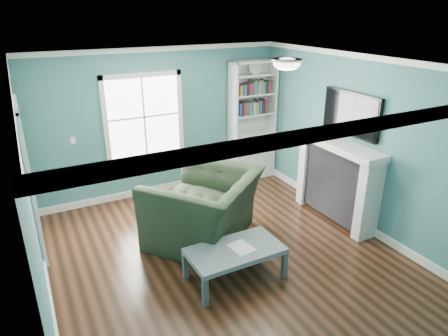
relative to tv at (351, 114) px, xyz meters
name	(u,v)px	position (x,y,z in m)	size (l,w,h in m)	color
floor	(227,258)	(-2.20, -0.20, -1.72)	(5.00, 5.00, 0.00)	black
room_walls	(227,149)	(-2.20, -0.20, -0.14)	(5.00, 5.00, 5.00)	#3B6E78
trim	(227,175)	(-2.20, -0.20, -0.49)	(4.50, 5.00, 2.60)	white
window	(144,117)	(-2.50, 2.29, -0.27)	(1.40, 0.06, 1.50)	white
bookshelf	(252,133)	(-0.43, 2.10, -0.80)	(0.90, 0.35, 2.31)	silver
fireplace	(337,182)	(-0.12, 0.00, -1.09)	(0.44, 1.58, 1.30)	black
tv	(351,114)	(0.00, 0.00, 0.00)	(0.06, 1.10, 0.65)	black
door	(29,180)	(-4.42, 1.20, -0.65)	(0.12, 0.98, 2.17)	silver
ceiling_fixture	(287,63)	(-1.30, -0.10, 0.82)	(0.38, 0.38, 0.15)	white
light_switch	(73,141)	(-3.70, 2.28, -0.52)	(0.08, 0.01, 0.12)	white
recliner	(204,197)	(-2.25, 0.42, -1.05)	(1.54, 1.00, 1.34)	#1F2C1C
coffee_table	(235,252)	(-2.31, -0.62, -1.35)	(1.18, 0.65, 0.43)	#495058
paper_sheet	(241,247)	(-2.23, -0.64, -1.30)	(0.25, 0.31, 0.00)	white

